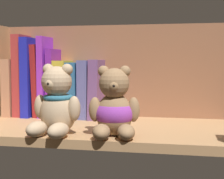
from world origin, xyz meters
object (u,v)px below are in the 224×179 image
Objects in this scene: book_5 at (54,83)px; book_7 at (76,90)px; book_4 at (47,77)px; teddy_bear_smaller at (114,109)px; book_3 at (40,81)px; book_8 at (87,89)px; book_2 at (33,77)px; book_1 at (24,75)px; book_6 at (64,89)px; book_0 at (15,87)px; teddy_bear_larger at (56,104)px; book_9 at (98,89)px.

book_5 is 1.24× the size of book_7.
book_4 reaches higher than teddy_bear_smaller.
book_3 is 1.37× the size of teddy_bear_smaller.
book_3 is at bearing 180.00° from book_8.
book_2 reaches higher than teddy_bear_smaller.
book_7 is (16.06, 0.00, -3.94)cm from book_1.
book_2 is at bearing 180.00° from book_5.
book_0 is at bearing 180.00° from book_6.
teddy_bear_larger is at bearing -56.62° from book_2.
book_8 reaches higher than teddy_bear_larger.
book_2 is 29.81cm from teddy_bear_larger.
teddy_bear_smaller is (12.64, 0.73, -0.67)cm from teddy_bear_larger.
book_3 is 0.90× the size of book_4.
teddy_bear_smaller is at bearing -44.39° from book_4.
book_2 is 37.80cm from teddy_bear_smaller.
teddy_bear_larger is (19.02, -24.58, -5.14)cm from book_1.
book_6 is at bearing 0.00° from book_4.
book_1 is 5.42cm from book_3.
teddy_bear_larger is at bearing -48.18° from book_0.
book_2 is at bearing 180.00° from book_7.
book_5 reaches higher than book_6.
book_1 is at bearing 180.00° from book_6.
book_1 is 1.52× the size of teddy_bear_larger.
teddy_bear_smaller is (12.34, -23.85, -2.17)cm from book_8.
teddy_bear_larger is (-3.43, -24.58, -1.60)cm from book_9.
book_7 is 0.96× the size of book_8.
book_0 reaches higher than book_7.
book_6 is (15.49, 0.00, -0.22)cm from book_0.
book_1 reaches higher than book_8.
book_8 is at bearing 89.31° from teddy_bear_larger.
book_2 is 1.40× the size of book_8.
book_2 reaches higher than book_0.
book_6 is 30.65cm from teddy_bear_smaller.
book_9 is at bearing 0.00° from book_4.
book_1 is 31.50cm from teddy_bear_larger.
book_7 is (13.24, 0.00, -3.51)cm from book_2.
book_0 is at bearing 180.00° from book_7.
book_9 is at bearing 0.00° from book_5.
book_4 reaches higher than book_5.
book_4 is (10.27, 0.00, 3.16)cm from book_0.
book_1 is at bearing 180.00° from book_4.
book_3 is at bearing 137.94° from teddy_bear_smaller.
book_0 is 1.06× the size of book_7.
book_9 is (9.93, 0.00, 0.14)cm from book_6.
book_5 reaches higher than book_0.
teddy_bear_larger is at bearing -90.69° from book_8.
book_2 is at bearing 140.41° from teddy_bear_smaller.
book_1 reaches higher than teddy_bear_smaller.
book_6 is at bearing 180.00° from book_9.
book_4 is 1.40× the size of book_9.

